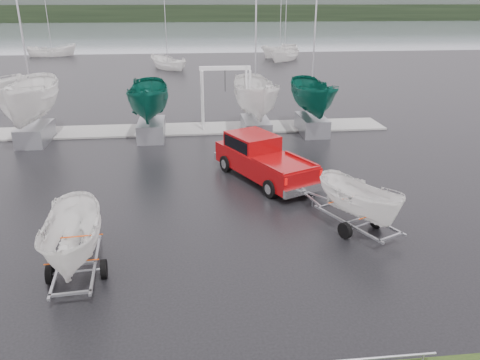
{
  "coord_description": "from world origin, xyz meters",
  "views": [
    {
      "loc": [
        1.92,
        -17.5,
        8.17
      ],
      "look_at": [
        3.9,
        0.32,
        1.2
      ],
      "focal_mm": 35.0,
      "sensor_mm": 36.0,
      "label": 1
    }
  ],
  "objects_px": {
    "pickup_truck": "(261,157)",
    "boat_hoist": "(225,89)",
    "trailer_parked": "(68,198)",
    "trailer_hitched": "(363,170)"
  },
  "relations": [
    {
      "from": "pickup_truck",
      "to": "boat_hoist",
      "type": "relative_size",
      "value": 1.56
    },
    {
      "from": "pickup_truck",
      "to": "boat_hoist",
      "type": "distance_m",
      "value": 9.56
    },
    {
      "from": "trailer_parked",
      "to": "pickup_truck",
      "type": "bearing_deg",
      "value": 43.96
    },
    {
      "from": "pickup_truck",
      "to": "trailer_hitched",
      "type": "xyz_separation_m",
      "value": [
        2.77,
        -5.95,
        1.36
      ]
    },
    {
      "from": "trailer_parked",
      "to": "boat_hoist",
      "type": "relative_size",
      "value": 1.21
    },
    {
      "from": "pickup_truck",
      "to": "boat_hoist",
      "type": "bearing_deg",
      "value": 70.67
    },
    {
      "from": "pickup_truck",
      "to": "trailer_parked",
      "type": "height_order",
      "value": "trailer_parked"
    },
    {
      "from": "trailer_hitched",
      "to": "boat_hoist",
      "type": "distance_m",
      "value": 15.77
    },
    {
      "from": "trailer_hitched",
      "to": "boat_hoist",
      "type": "height_order",
      "value": "trailer_hitched"
    },
    {
      "from": "trailer_hitched",
      "to": "boat_hoist",
      "type": "bearing_deg",
      "value": 78.59
    }
  ]
}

